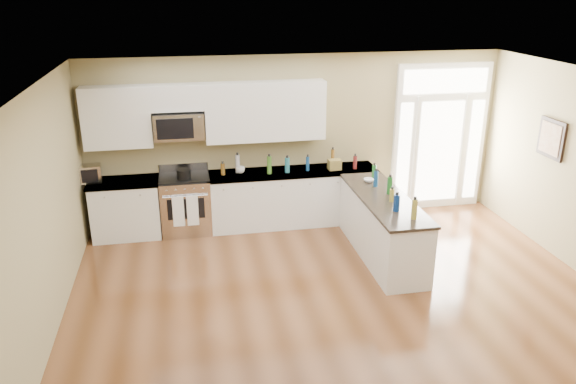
{
  "coord_description": "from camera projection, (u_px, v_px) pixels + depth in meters",
  "views": [
    {
      "loc": [
        -1.88,
        -4.98,
        3.86
      ],
      "look_at": [
        -0.55,
        2.0,
        1.21
      ],
      "focal_mm": 35.0,
      "sensor_mm": 36.0,
      "label": 1
    }
  ],
  "objects": [
    {
      "name": "wall_art_near",
      "position": [
        551.0,
        139.0,
        8.3
      ],
      "size": [
        0.05,
        0.58,
        0.58
      ],
      "color": "black",
      "rests_on": "room_shell"
    },
    {
      "name": "upper_cabinet_right",
      "position": [
        265.0,
        111.0,
        9.02
      ],
      "size": [
        1.94,
        0.33,
        0.95
      ],
      "primitive_type": "cube",
      "color": "silver",
      "rests_on": "room_shell"
    },
    {
      "name": "counter_bottles",
      "position": [
        333.0,
        176.0,
        8.64
      ],
      "size": [
        2.42,
        2.44,
        0.31
      ],
      "color": "#19591E",
      "rests_on": "back_cabinet_right"
    },
    {
      "name": "upper_cabinet_left",
      "position": [
        117.0,
        117.0,
        8.62
      ],
      "size": [
        1.04,
        0.33,
        0.95
      ],
      "primitive_type": "cube",
      "color": "silver",
      "rests_on": "room_shell"
    },
    {
      "name": "peninsula_cabinet",
      "position": [
        382.0,
        229.0,
        8.34
      ],
      "size": [
        0.69,
        2.32,
        0.94
      ],
      "color": "silver",
      "rests_on": "ground"
    },
    {
      "name": "back_cabinet_left",
      "position": [
        126.0,
        210.0,
        9.01
      ],
      "size": [
        1.1,
        0.66,
        0.94
      ],
      "color": "silver",
      "rests_on": "ground"
    },
    {
      "name": "stockpot",
      "position": [
        184.0,
        174.0,
        8.85
      ],
      "size": [
        0.25,
        0.25,
        0.17
      ],
      "primitive_type": "cylinder",
      "rotation": [
        0.0,
        0.0,
        -0.12
      ],
      "color": "black",
      "rests_on": "kitchen_range"
    },
    {
      "name": "microwave",
      "position": [
        179.0,
        126.0,
        8.8
      ],
      "size": [
        0.78,
        0.41,
        0.42
      ],
      "color": "silver",
      "rests_on": "room_shell"
    },
    {
      "name": "cardboard_box",
      "position": [
        335.0,
        165.0,
        9.34
      ],
      "size": [
        0.22,
        0.16,
        0.17
      ],
      "primitive_type": "cube",
      "rotation": [
        0.0,
        0.0,
        0.06
      ],
      "color": "olive",
      "rests_on": "back_cabinet_right"
    },
    {
      "name": "cup_counter",
      "position": [
        241.0,
        170.0,
        9.18
      ],
      "size": [
        0.16,
        0.16,
        0.11
      ],
      "primitive_type": "imported",
      "rotation": [
        0.0,
        0.0,
        0.21
      ],
      "color": "white",
      "rests_on": "back_cabinet_right"
    },
    {
      "name": "entry_door",
      "position": [
        439.0,
        138.0,
        9.9
      ],
      "size": [
        1.7,
        0.1,
        2.6
      ],
      "color": "white",
      "rests_on": "ground"
    },
    {
      "name": "bowl_peninsula",
      "position": [
        369.0,
        180.0,
        8.77
      ],
      "size": [
        0.18,
        0.18,
        0.05
      ],
      "primitive_type": "imported",
      "rotation": [
        0.0,
        0.0,
        0.15
      ],
      "color": "white",
      "rests_on": "peninsula_cabinet"
    },
    {
      "name": "toaster_oven",
      "position": [
        91.0,
        173.0,
        8.74
      ],
      "size": [
        0.33,
        0.27,
        0.27
      ],
      "primitive_type": "cube",
      "rotation": [
        0.0,
        0.0,
        0.08
      ],
      "color": "silver",
      "rests_on": "back_cabinet_left"
    },
    {
      "name": "room_shell",
      "position": [
        378.0,
        210.0,
        5.67
      ],
      "size": [
        8.0,
        8.0,
        8.0
      ],
      "color": "#988D60",
      "rests_on": "ground"
    },
    {
      "name": "ground",
      "position": [
        369.0,
        351.0,
        6.27
      ],
      "size": [
        8.0,
        8.0,
        0.0
      ],
      "primitive_type": "plane",
      "color": "#573218"
    },
    {
      "name": "upper_cabinet_short",
      "position": [
        177.0,
        97.0,
        8.68
      ],
      "size": [
        0.82,
        0.33,
        0.4
      ],
      "primitive_type": "cube",
      "color": "silver",
      "rests_on": "room_shell"
    },
    {
      "name": "bowl_left",
      "position": [
        92.0,
        179.0,
        8.84
      ],
      "size": [
        0.18,
        0.18,
        0.04
      ],
      "primitive_type": "imported",
      "rotation": [
        0.0,
        0.0,
        -0.05
      ],
      "color": "white",
      "rests_on": "back_cabinet_left"
    },
    {
      "name": "back_cabinet_right",
      "position": [
        292.0,
        199.0,
        9.48
      ],
      "size": [
        2.85,
        0.66,
        0.94
      ],
      "color": "silver",
      "rests_on": "ground"
    },
    {
      "name": "kitchen_range",
      "position": [
        186.0,
        204.0,
        9.16
      ],
      "size": [
        0.8,
        0.7,
        1.08
      ],
      "color": "silver",
      "rests_on": "ground"
    }
  ]
}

